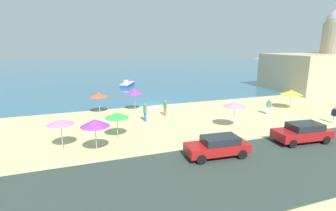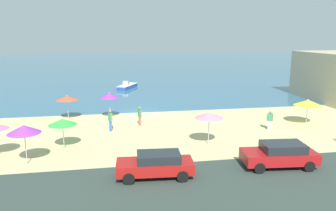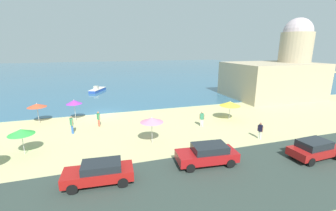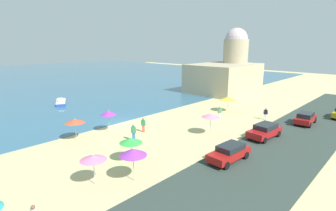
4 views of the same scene
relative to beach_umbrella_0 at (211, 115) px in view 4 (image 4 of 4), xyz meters
name	(u,v)px [view 4 (image 4 of 4)]	position (x,y,z in m)	size (l,w,h in m)	color
ground_plane	(122,123)	(-3.90, 10.81, -2.19)	(160.00, 160.00, 0.00)	#C5BE83
coastal_road	(257,166)	(-3.90, -7.19, -2.16)	(80.00, 8.00, 0.06)	#303D37
beach_umbrella_0	(211,115)	(0.00, 0.00, 0.00)	(2.05, 2.05, 2.46)	#B2B2B7
beach_umbrella_1	(133,152)	(-12.17, -1.56, 0.04)	(1.99, 1.99, 2.55)	#B2B2B7
beach_umbrella_3	(75,121)	(-10.92, 9.23, -0.13)	(2.00, 2.00, 2.33)	#B2B2B7
beach_umbrella_4	(228,99)	(10.33, 3.93, -0.26)	(2.42, 2.42, 2.25)	#B2B2B7
beach_umbrella_6	(131,140)	(-10.28, 1.03, -0.28)	(1.93, 1.93, 2.20)	#B2B2B7
beach_umbrella_7	(93,158)	(-14.42, 0.05, -0.14)	(1.86, 1.86, 2.30)	#B2B2B7
beach_umbrella_8	(108,113)	(-7.03, 8.95, 0.04)	(1.77, 1.77, 2.53)	#B2B2B7
bather_0	(266,113)	(9.84, -2.02, -1.30)	(0.33, 0.54, 1.60)	silver
bather_2	(220,112)	(6.16, 2.69, -1.24)	(0.49, 0.38, 1.70)	silver
bather_3	(143,124)	(-4.46, 6.02, -1.25)	(0.34, 0.54, 1.68)	#ED5941
bather_4	(134,132)	(-7.01, 4.66, -1.17)	(0.35, 0.53, 1.81)	blue
parked_car_0	(265,131)	(2.96, -4.84, -1.34)	(4.50, 2.26, 1.48)	#A11518
parked_car_1	(229,152)	(-4.57, -4.99, -1.38)	(4.36, 2.04, 1.41)	#A31714
parked_car_3	(306,118)	(11.18, -6.50, -1.36)	(4.14, 2.01, 1.46)	maroon
skiff_nearshore	(61,102)	(-4.42, 26.47, -1.82)	(3.35, 4.93, 1.14)	#284BA1
harbor_fortress	(227,72)	(25.54, 13.12, 1.89)	(14.51, 10.58, 13.09)	tan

